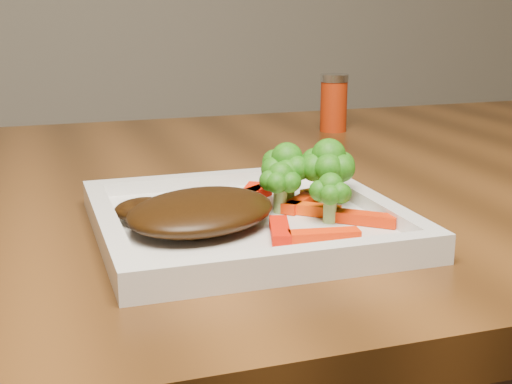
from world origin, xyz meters
name	(u,v)px	position (x,y,z in m)	size (l,w,h in m)	color
plate	(246,225)	(-0.36, -0.04, 0.76)	(0.27, 0.27, 0.01)	silver
steak	(201,211)	(-0.40, -0.05, 0.78)	(0.14, 0.11, 0.03)	black
broccoli_0	(287,170)	(-0.30, 0.00, 0.80)	(0.06, 0.06, 0.07)	#326010
broccoli_1	(328,174)	(-0.27, -0.02, 0.79)	(0.06, 0.06, 0.06)	#2A6E12
broccoli_2	(330,191)	(-0.29, -0.07, 0.79)	(0.04, 0.04, 0.06)	#336D12
broccoli_3	(280,181)	(-0.32, -0.03, 0.79)	(0.05, 0.05, 0.06)	#2F5F0F
carrot_0	(324,236)	(-0.31, -0.12, 0.77)	(0.06, 0.02, 0.01)	#F42C03
carrot_1	(364,218)	(-0.26, -0.08, 0.77)	(0.06, 0.02, 0.01)	red
carrot_2	(280,231)	(-0.34, -0.09, 0.77)	(0.06, 0.02, 0.01)	red
carrot_3	(325,192)	(-0.26, 0.01, 0.77)	(0.05, 0.01, 0.01)	orange
carrot_4	(251,194)	(-0.33, 0.03, 0.77)	(0.06, 0.02, 0.01)	#FF1E04
carrot_5	(313,210)	(-0.29, -0.04, 0.77)	(0.05, 0.01, 0.01)	#F84104
carrot_6	(300,203)	(-0.30, -0.02, 0.77)	(0.05, 0.01, 0.01)	#F32E03
spice_shaker	(334,103)	(-0.07, 0.41, 0.80)	(0.04, 0.04, 0.09)	#A42809
carrot_7	(249,195)	(-0.34, 0.02, 0.77)	(0.06, 0.02, 0.01)	red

